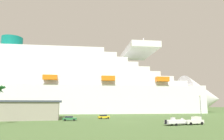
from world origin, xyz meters
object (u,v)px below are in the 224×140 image
parked_car_yellow_taxi (104,117)px  pickup_truck (194,121)px  street_lamp (200,104)px  parked_car_green_wagon (70,118)px  small_boat_on_trailer (177,122)px  cruise_ship (52,87)px

parked_car_yellow_taxi → pickup_truck: bearing=-56.1°
street_lamp → parked_car_green_wagon: 45.85m
pickup_truck → small_boat_on_trailer: size_ratio=0.78×
small_boat_on_trailer → street_lamp: 21.22m
cruise_ship → pickup_truck: bearing=-64.6°
small_boat_on_trailer → street_lamp: (16.51, 12.46, 4.72)m
cruise_ship → parked_car_green_wagon: bearing=-82.0°
cruise_ship → street_lamp: size_ratio=26.44×
cruise_ship → parked_car_yellow_taxi: size_ratio=49.23×
small_boat_on_trailer → parked_car_green_wagon: size_ratio=1.50×
cruise_ship → parked_car_yellow_taxi: bearing=-69.3°
street_lamp → parked_car_green_wagon: size_ratio=1.79×
pickup_truck → parked_car_green_wagon: pickup_truck is taller
street_lamp → parked_car_green_wagon: street_lamp is taller
small_boat_on_trailer → parked_car_green_wagon: (-27.74, 23.43, -0.13)m
cruise_ship → parked_car_green_wagon: 70.28m
cruise_ship → parked_car_green_wagon: cruise_ship is taller
small_boat_on_trailer → parked_car_yellow_taxi: (-14.35, 30.44, -0.13)m
parked_car_green_wagon → parked_car_yellow_taxi: (13.39, 7.01, 0.00)m
pickup_truck → small_boat_on_trailer: 5.72m
street_lamp → pickup_truck: bearing=-132.4°
pickup_truck → parked_car_green_wagon: 40.46m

